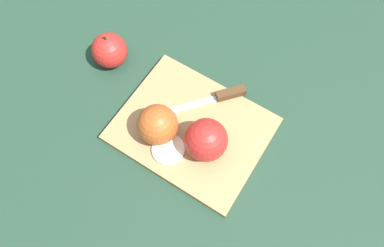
% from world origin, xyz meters
% --- Properties ---
extents(ground_plane, '(4.00, 4.00, 0.00)m').
position_xyz_m(ground_plane, '(0.00, 0.00, 0.00)').
color(ground_plane, '#1E3828').
extents(cutting_board, '(0.33, 0.28, 0.02)m').
position_xyz_m(cutting_board, '(0.00, 0.00, 0.01)').
color(cutting_board, '#A37A4C').
rests_on(cutting_board, ground_plane).
extents(apple_half_left, '(0.09, 0.09, 0.09)m').
position_xyz_m(apple_half_left, '(-0.05, 0.02, 0.06)').
color(apple_half_left, red).
rests_on(apple_half_left, cutting_board).
extents(apple_half_right, '(0.08, 0.08, 0.08)m').
position_xyz_m(apple_half_right, '(0.04, 0.05, 0.06)').
color(apple_half_right, '#AD4C1E').
rests_on(apple_half_right, cutting_board).
extents(knife, '(0.11, 0.15, 0.02)m').
position_xyz_m(knife, '(-0.01, -0.10, 0.03)').
color(knife, silver).
rests_on(knife, cutting_board).
extents(apple_slice, '(0.07, 0.07, 0.01)m').
position_xyz_m(apple_slice, '(0.01, 0.07, 0.02)').
color(apple_slice, '#EFE5C6').
rests_on(apple_slice, cutting_board).
extents(apple_whole, '(0.08, 0.08, 0.09)m').
position_xyz_m(apple_whole, '(0.26, -0.02, 0.04)').
color(apple_whole, red).
rests_on(apple_whole, ground_plane).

